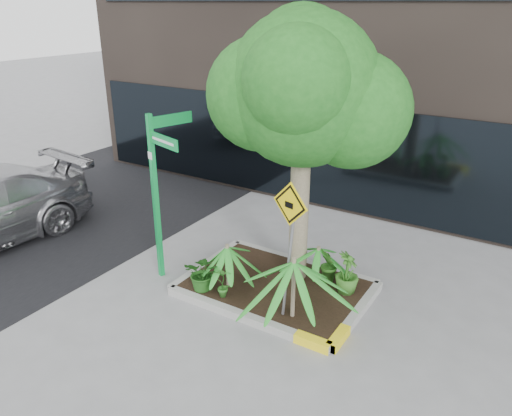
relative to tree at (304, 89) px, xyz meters
The scene contains 13 objects.
ground 3.76m from the tree, 115.66° to the right, with size 80.00×80.00×0.00m, color gray.
asphalt_road 7.83m from the tree, behind, with size 7.00×80.00×0.01m, color black.
planter 3.59m from the tree, 106.30° to the right, with size 3.35×2.36×0.15m.
tree is the anchor object (origin of this frame).
palm_front 2.83m from the tree, 65.91° to the right, with size 1.22×1.22×1.35m.
palm_left 3.04m from the tree, 132.99° to the right, with size 0.93×0.93×1.03m.
palm_back 2.88m from the tree, ahead, with size 0.78×0.78×0.87m.
shrub_a 3.64m from the tree, 131.58° to the right, with size 0.62×0.62×0.68m, color #1D4F16.
shrub_b 3.28m from the tree, ahead, with size 0.43×0.43×0.76m, color #336E21.
shrub_c 3.57m from the tree, 119.40° to the right, with size 0.31×0.31×0.58m, color #2D7123.
shrub_d 3.21m from the tree, ahead, with size 0.39×0.39×0.70m, color #2D6B1F.
street_sign_post 3.07m from the tree, 153.79° to the right, with size 0.91×1.12×3.19m.
cattle_sign 2.31m from the tree, 69.93° to the right, with size 0.69×0.29×2.32m.
Camera 1 is at (4.11, -6.67, 4.99)m, focal length 35.00 mm.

